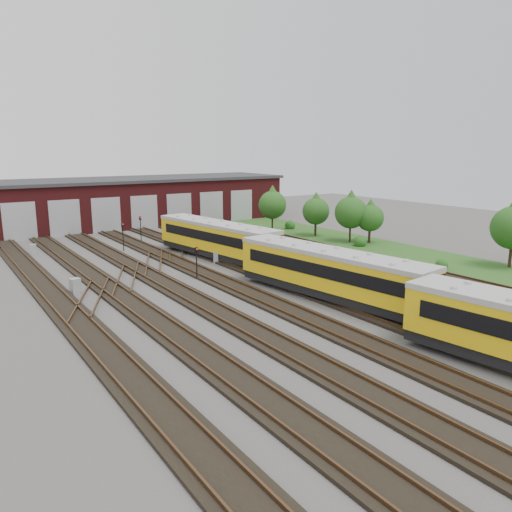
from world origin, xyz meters
TOP-DOWN VIEW (x-y plane):
  - ground at (0.00, 0.00)m, footprint 120.00×120.00m
  - track_network at (-0.17, 0.59)m, footprint 30.40×70.00m
  - maintenance_shed at (-0.01, 39.97)m, footprint 51.00×12.50m
  - grass_verge at (19.00, 10.00)m, footprint 8.00×55.00m
  - metro_train at (2.00, -2.98)m, footprint 4.83×47.80m
  - signal_mast_0 at (-3.16, 7.15)m, footprint 0.26×0.24m
  - signal_mast_1 at (-4.20, 21.61)m, footprint 0.26×0.25m
  - signal_mast_2 at (-0.84, 25.38)m, footprint 0.22×0.20m
  - signal_mast_3 at (3.92, 9.25)m, footprint 0.29×0.27m
  - relay_cabinet_0 at (-12.39, 8.54)m, footprint 0.80×0.72m
  - relay_cabinet_1 at (-12.32, 24.98)m, footprint 0.71×0.63m
  - relay_cabinet_2 at (1.14, 11.29)m, footprint 0.80×0.74m
  - relay_cabinet_3 at (1.53, 19.06)m, footprint 0.67×0.57m
  - relay_cabinet_4 at (9.39, 13.30)m, footprint 0.64×0.58m
  - tree_0 at (16.00, 23.39)m, footprint 3.55×3.55m
  - tree_1 at (18.00, 17.26)m, footprint 3.23×3.23m
  - tree_2 at (18.66, 12.08)m, footprint 3.59×3.59m
  - tree_3 at (20.14, 10.53)m, footprint 3.01×3.01m
  - bush_0 at (16.28, -1.75)m, footprint 1.09×1.09m
  - bush_1 at (17.89, 9.71)m, footprint 1.37×1.37m
  - bush_2 at (18.85, 23.35)m, footprint 1.36×1.36m

SIDE VIEW (x-z plane):
  - ground at x=0.00m, z-range 0.00..0.00m
  - grass_verge at x=19.00m, z-range 0.00..0.05m
  - track_network at x=-0.17m, z-range -0.06..0.27m
  - relay_cabinet_4 at x=9.39m, z-range 0.00..0.88m
  - relay_cabinet_1 at x=-12.32m, z-range 0.00..1.02m
  - relay_cabinet_3 at x=1.53m, z-range 0.00..1.04m
  - relay_cabinet_2 at x=1.14m, z-range 0.00..1.08m
  - bush_0 at x=16.28m, z-range 0.00..1.09m
  - relay_cabinet_0 at x=-12.39m, z-range 0.00..1.12m
  - bush_2 at x=18.85m, z-range 0.00..1.36m
  - bush_1 at x=17.89m, z-range 0.00..1.37m
  - signal_mast_0 at x=-3.16m, z-range 0.39..3.03m
  - signal_mast_2 at x=-0.84m, z-range 0.39..3.32m
  - signal_mast_1 at x=-4.20m, z-range 0.40..3.33m
  - metro_train at x=2.00m, z-range 0.37..3.59m
  - signal_mast_3 at x=3.92m, z-range 0.48..3.73m
  - maintenance_shed at x=-0.01m, z-range 0.03..6.38m
  - tree_3 at x=20.14m, z-range 0.71..5.70m
  - tree_1 at x=18.00m, z-range 0.76..6.12m
  - tree_0 at x=16.00m, z-range 0.84..6.73m
  - tree_2 at x=18.66m, z-range 0.85..6.80m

